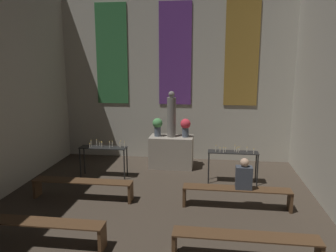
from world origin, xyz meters
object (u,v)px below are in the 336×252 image
object	(u,v)px
person_seated	(244,175)
pew_back_left	(83,185)
pew_third_right	(245,242)
pew_back_right	(236,193)
candle_rack_right	(233,157)
altar	(171,152)
flower_vase_left	(158,125)
flower_vase_right	(185,126)
pew_third_left	(39,227)
candle_rack_left	(104,152)
statue	(171,116)

from	to	relation	value
person_seated	pew_back_left	bearing A→B (deg)	180.00
pew_third_right	pew_back_left	xyz separation A→B (m)	(-3.62, 2.04, 0.00)
pew_back_right	person_seated	distance (m)	0.45
candle_rack_right	person_seated	size ratio (longest dim) A/B	1.91
candle_rack_right	pew_back_right	world-z (taller)	candle_rack_right
altar	flower_vase_left	xyz separation A→B (m)	(-0.43, -0.00, 0.83)
pew_third_right	pew_back_right	bearing A→B (deg)	90.00
flower_vase_left	pew_back_right	bearing A→B (deg)	-50.34
flower_vase_right	pew_third_left	xyz separation A→B (m)	(-2.24, -4.75, -0.96)
pew_back_right	pew_third_left	bearing A→B (deg)	-150.58
candle_rack_right	pew_third_right	world-z (taller)	candle_rack_right
flower_vase_right	pew_third_left	distance (m)	5.34
candle_rack_left	candle_rack_right	size ratio (longest dim) A/B	1.00
pew_third_left	person_seated	size ratio (longest dim) A/B	3.42
candle_rack_right	altar	bearing A→B (deg)	148.11
statue	pew_third_right	size ratio (longest dim) A/B	0.58
pew_back_left	candle_rack_right	bearing A→B (deg)	23.53
pew_third_right	candle_rack_left	bearing A→B (deg)	134.96
flower_vase_right	pew_back_right	bearing A→B (deg)	-63.01
pew_third_left	pew_third_right	xyz separation A→B (m)	(3.62, 0.00, 0.00)
altar	candle_rack_right	bearing A→B (deg)	-31.89
pew_third_left	candle_rack_left	bearing A→B (deg)	89.95
flower_vase_left	candle_rack_right	world-z (taller)	flower_vase_left
candle_rack_right	pew_third_left	world-z (taller)	candle_rack_right
candle_rack_left	person_seated	bearing A→B (deg)	-22.77
flower_vase_left	pew_back_right	distance (m)	3.64
statue	flower_vase_right	xyz separation A→B (m)	(0.43, -0.00, -0.32)
flower_vase_right	altar	bearing A→B (deg)	180.00
statue	candle_rack_right	xyz separation A→B (m)	(1.81, -1.13, -0.90)
statue	candle_rack_right	world-z (taller)	statue
pew_third_left	statue	bearing A→B (deg)	69.13
candle_rack_right	statue	bearing A→B (deg)	148.11
candle_rack_right	candle_rack_left	bearing A→B (deg)	179.96
statue	pew_third_left	world-z (taller)	statue
flower_vase_left	candle_rack_left	world-z (taller)	flower_vase_left
person_seated	flower_vase_left	bearing A→B (deg)	131.46
candle_rack_left	pew_back_right	size ratio (longest dim) A/B	0.56
flower_vase_left	flower_vase_right	xyz separation A→B (m)	(0.87, 0.00, 0.00)
candle_rack_right	pew_third_right	distance (m)	3.64
pew_third_right	pew_back_left	distance (m)	4.16
statue	pew_third_right	xyz separation A→B (m)	(1.81, -4.75, -1.28)
candle_rack_right	person_seated	world-z (taller)	person_seated
pew_back_left	pew_back_right	world-z (taller)	same
statue	candle_rack_left	bearing A→B (deg)	-148.10
altar	flower_vase_left	world-z (taller)	flower_vase_left
statue	pew_back_left	bearing A→B (deg)	-123.79
pew_back_right	statue	bearing A→B (deg)	123.79
pew_third_left	pew_third_right	world-z (taller)	same
altar	candle_rack_left	world-z (taller)	candle_rack_left
flower_vase_left	pew_back_right	xyz separation A→B (m)	(2.24, -2.70, -0.96)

